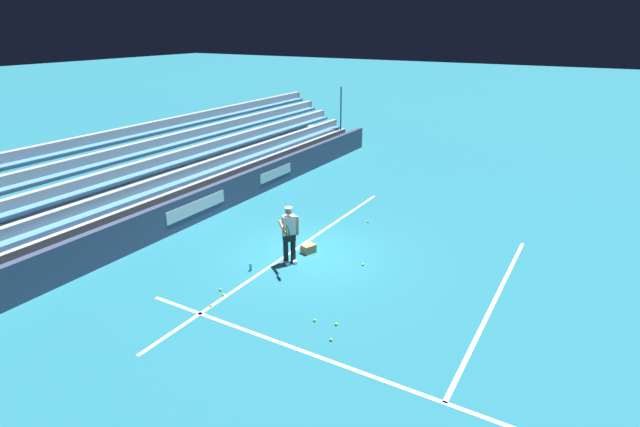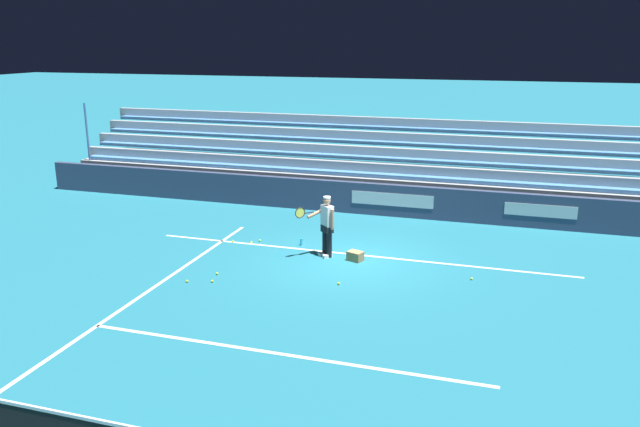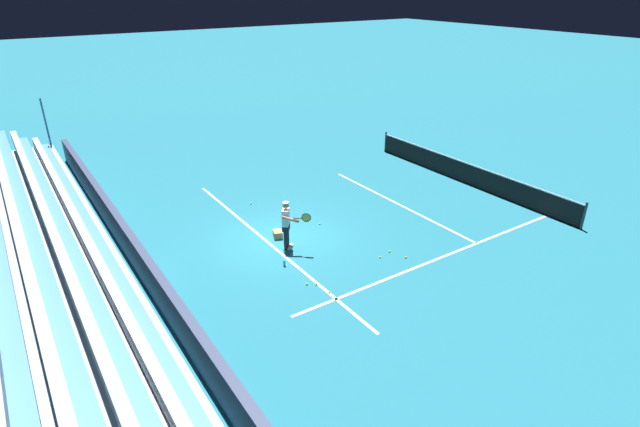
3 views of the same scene
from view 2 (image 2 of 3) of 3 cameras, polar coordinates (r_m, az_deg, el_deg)
ground_plane at (r=17.13m, az=2.81°, el=-4.31°), size 160.00×160.00×0.00m
court_baseline_white at (r=17.59m, az=3.22°, el=-3.77°), size 12.00×0.10×0.01m
court_sideline_white at (r=15.30m, az=-16.36°, el=-7.46°), size 0.10×12.00×0.01m
court_service_line_white at (r=12.33m, az=-3.77°, el=-12.66°), size 8.22×0.10×0.01m
back_wall_sponsor_board at (r=21.40m, az=6.04°, el=1.25°), size 26.83×0.25×1.10m
bleacher_stand at (r=23.49m, az=7.11°, el=3.04°), size 25.49×3.20×3.40m
tennis_player at (r=17.16m, az=0.57°, el=-1.10°), size 0.99×0.78×1.71m
ball_box_cardboard at (r=17.09m, az=3.25°, el=-3.90°), size 0.48×0.42×0.26m
tennis_ball_near_player at (r=16.31m, az=-9.39°, el=-5.44°), size 0.07×0.07×0.07m
tennis_ball_midcourt at (r=15.84m, az=-9.82°, el=-6.11°), size 0.07×0.07×0.07m
tennis_ball_on_baseline at (r=15.47m, az=1.72°, el=-6.41°), size 0.07×0.07×0.07m
tennis_ball_far_left at (r=18.77m, az=-7.96°, el=-2.53°), size 0.07×0.07×0.07m
tennis_ball_toward_net at (r=15.95m, az=-12.05°, el=-6.08°), size 0.07×0.07×0.07m
tennis_ball_by_box at (r=18.61m, az=-6.28°, el=-2.64°), size 0.07×0.07×0.07m
tennis_ball_stray_back at (r=16.22m, az=13.70°, el=-5.81°), size 0.07×0.07×0.07m
tennis_ball_far_right at (r=18.76m, az=-5.53°, el=-2.46°), size 0.07×0.07×0.07m
water_bottle at (r=18.30m, az=-1.72°, el=-2.61°), size 0.07×0.07×0.22m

